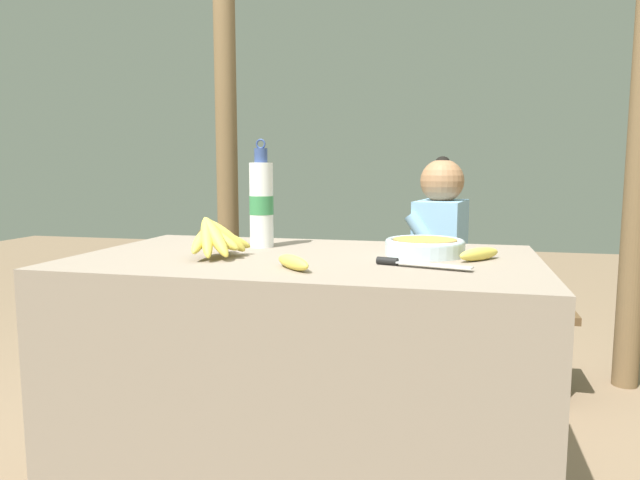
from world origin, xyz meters
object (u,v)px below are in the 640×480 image
Objects in this scene: banana_bunch_ripe at (216,237)px; loose_banana_front at (293,262)px; water_bottle at (261,203)px; seated_vendor at (431,257)px; knife at (410,263)px; wooden_bench at (410,314)px; serving_bowl at (425,246)px; banana_bunch_green at (333,286)px; loose_banana_side at (479,254)px; support_post_near at (227,140)px.

loose_banana_front is at bearing -27.32° from banana_bunch_ripe.
banana_bunch_ripe reaches higher than loose_banana_front.
banana_bunch_ripe is 0.30m from loose_banana_front.
seated_vendor is (0.48, 0.98, -0.30)m from water_bottle.
knife reaches higher than wooden_bench.
serving_bowl is at bearing 17.07° from banana_bunch_ripe.
water_bottle is 1.11m from banana_bunch_green.
loose_banana_side is 0.58× the size of knife.
loose_banana_side is at bearing -60.25° from banana_bunch_green.
support_post_near reaches higher than water_bottle.
banana_bunch_ripe reaches higher than banana_bunch_green.
banana_bunch_ripe is 0.22× the size of seated_vendor.
seated_vendor is at bearing -12.38° from support_post_near.
serving_bowl is 0.67× the size of water_bottle.
loose_banana_side is at bearing 55.02° from knife.
loose_banana_front is 0.54× the size of banana_bunch_green.
support_post_near is at bearing -3.27° from seated_vendor.
wooden_bench is 1.34m from support_post_near.
banana_bunch_ripe is at bearing 75.48° from seated_vendor.
loose_banana_side reaches higher than wooden_bench.
banana_bunch_green is 0.10× the size of support_post_near.
serving_bowl is 1.06m from seated_vendor.
water_bottle is 0.56m from knife.
seated_vendor reaches higher than loose_banana_side.
loose_banana_side is at bearing 9.14° from banana_bunch_ripe.
loose_banana_front is at bearing -97.36° from wooden_bench.
wooden_bench is at bearing 82.64° from loose_banana_front.
water_bottle is 1.40m from support_post_near.
seated_vendor is 4.37× the size of banana_bunch_green.
loose_banana_side is 0.13× the size of seated_vendor.
banana_bunch_green is (-0.64, 1.13, -0.35)m from loose_banana_side.
seated_vendor is at bearing 99.08° from loose_banana_side.
seated_vendor is 1.27m from support_post_near.
water_bottle is 0.23× the size of wooden_bench.
support_post_near reaches higher than banana_bunch_green.
knife is at bearing -139.96° from loose_banana_side.
water_bottle is 2.50× the size of loose_banana_front.
banana_bunch_green is (-0.47, 0.03, -0.17)m from seated_vendor.
knife is at bearing -28.31° from water_bottle.
banana_bunch_ripe is at bearing -162.93° from serving_bowl.
banana_bunch_green is at bearing 119.75° from loose_banana_side.
knife is at bearing -85.64° from wooden_bench.
water_bottle is 2.40× the size of loose_banana_side.
support_post_near is at bearing 111.60° from banana_bunch_ripe.
serving_bowl reaches higher than wooden_bench.
banana_bunch_ripe is 0.99× the size of knife.
banana_bunch_ripe is 1.60m from support_post_near.
banana_bunch_green is at bearing 98.16° from loose_banana_front.
serving_bowl reaches higher than knife.
serving_bowl is at bearing 158.49° from loose_banana_side.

